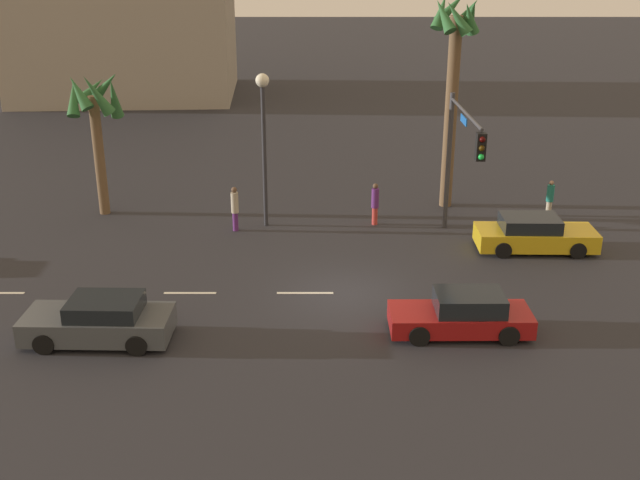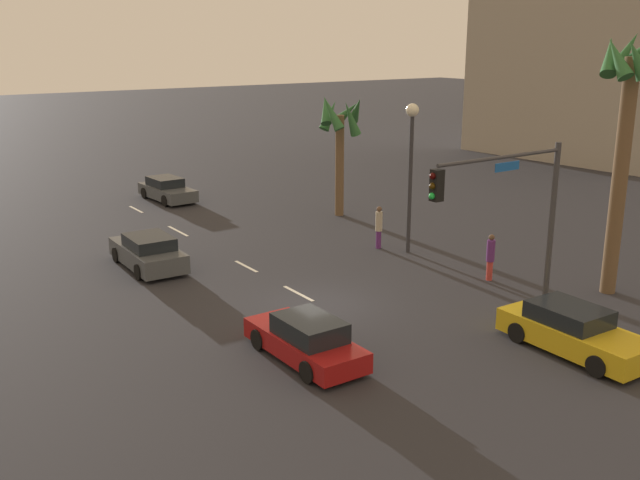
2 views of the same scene
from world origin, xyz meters
TOP-DOWN VIEW (x-y plane):
  - ground_plane at (0.00, 0.00)m, footprint 220.00×220.00m
  - lane_stripe_2 at (-5.43, 0.00)m, footprint 1.82×0.14m
  - lane_stripe_3 at (-1.43, 0.00)m, footprint 1.96×0.14m
  - car_0 at (-7.60, -3.36)m, footprint 4.48×2.04m
  - car_2 at (3.50, -2.90)m, footprint 4.37×1.80m
  - car_3 at (7.54, 4.05)m, footprint 4.65×1.99m
  - traffic_signal at (4.46, 4.55)m, footprint 0.35×5.95m
  - streetlamp at (-3.24, 6.90)m, footprint 0.56×0.56m
  - pedestrian_0 at (-4.48, 6.24)m, footprint 0.34×0.34m
  - pedestrian_1 at (9.29, 8.13)m, footprint 0.45×0.45m
  - pedestrian_2 at (1.45, 7.00)m, footprint 0.34×0.34m
  - palm_tree_0 at (-10.57, 8.48)m, footprint 2.36×2.77m
  - palm_tree_1 at (4.91, 9.64)m, footprint 2.49×2.45m

SIDE VIEW (x-z plane):
  - ground_plane at x=0.00m, z-range 0.00..0.00m
  - lane_stripe_2 at x=-5.43m, z-range 0.00..0.01m
  - lane_stripe_3 at x=-1.43m, z-range 0.00..0.01m
  - car_2 at x=3.50m, z-range -0.06..1.29m
  - car_3 at x=7.54m, z-range -0.05..1.34m
  - car_0 at x=-7.60m, z-range -0.05..1.34m
  - pedestrian_1 at x=9.29m, z-range 0.04..1.68m
  - pedestrian_2 at x=1.45m, z-range 0.07..1.91m
  - pedestrian_0 at x=-4.48m, z-range 0.08..2.00m
  - traffic_signal at x=4.46m, z-range 1.10..6.86m
  - streetlamp at x=-3.24m, z-range 1.27..7.76m
  - palm_tree_0 at x=-10.57m, z-range 1.46..7.88m
  - palm_tree_1 at x=4.91m, z-range 1.89..11.43m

